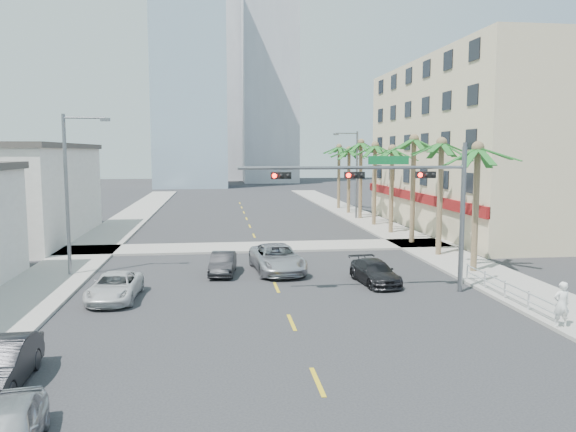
# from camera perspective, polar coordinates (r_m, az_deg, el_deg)

# --- Properties ---
(ground) EXTENTS (260.00, 260.00, 0.00)m
(ground) POSITION_cam_1_polar(r_m,az_deg,el_deg) (19.61, 1.95, -14.23)
(ground) COLOR #262628
(ground) RESTS_ON ground
(sidewalk_right) EXTENTS (4.00, 120.00, 0.15)m
(sidewalk_right) POSITION_cam_1_polar(r_m,az_deg,el_deg) (41.49, 14.06, -3.19)
(sidewalk_right) COLOR gray
(sidewalk_right) RESTS_ON ground
(sidewalk_left) EXTENTS (4.00, 120.00, 0.15)m
(sidewalk_left) POSITION_cam_1_polar(r_m,az_deg,el_deg) (39.77, -20.27, -3.82)
(sidewalk_left) COLOR gray
(sidewalk_left) RESTS_ON ground
(sidewalk_cross) EXTENTS (80.00, 4.00, 0.15)m
(sidewalk_cross) POSITION_cam_1_polar(r_m,az_deg,el_deg) (40.79, -2.94, -3.17)
(sidewalk_cross) COLOR gray
(sidewalk_cross) RESTS_ON ground
(building_right) EXTENTS (15.25, 28.00, 15.00)m
(building_right) POSITION_cam_1_polar(r_m,az_deg,el_deg) (54.17, 20.38, 6.72)
(building_right) COLOR beige
(building_right) RESTS_ON ground
(building_left_far) EXTENTS (11.00, 18.00, 7.20)m
(building_left_far) POSITION_cam_1_polar(r_m,az_deg,el_deg) (49.11, -26.87, 1.93)
(building_left_far) COLOR beige
(building_left_far) RESTS_ON ground
(tower_far_left) EXTENTS (14.00, 14.00, 48.00)m
(tower_far_left) POSITION_cam_1_polar(r_m,az_deg,el_deg) (114.49, -9.95, 15.02)
(tower_far_left) COLOR #99B2C6
(tower_far_left) RESTS_ON ground
(tower_far_right) EXTENTS (12.00, 12.00, 60.00)m
(tower_far_right) POSITION_cam_1_polar(r_m,az_deg,el_deg) (130.70, -1.88, 16.71)
(tower_far_right) COLOR #ADADB2
(tower_far_right) RESTS_ON ground
(tower_far_center) EXTENTS (16.00, 16.00, 42.00)m
(tower_far_center) POSITION_cam_1_polar(r_m,az_deg,el_deg) (143.79, -7.30, 12.11)
(tower_far_center) COLOR #ADADB2
(tower_far_center) RESTS_ON ground
(traffic_signal_mast) EXTENTS (11.12, 0.54, 7.20)m
(traffic_signal_mast) POSITION_cam_1_polar(r_m,az_deg,el_deg) (27.53, 11.32, 2.48)
(traffic_signal_mast) COLOR slate
(traffic_signal_mast) RESTS_ON ground
(palm_tree_0) EXTENTS (4.80, 4.80, 7.80)m
(palm_tree_0) POSITION_cam_1_polar(r_m,az_deg,el_deg) (33.42, 18.73, 6.43)
(palm_tree_0) COLOR brown
(palm_tree_0) RESTS_ON ground
(palm_tree_1) EXTENTS (4.80, 4.80, 8.16)m
(palm_tree_1) POSITION_cam_1_polar(r_m,az_deg,el_deg) (38.17, 15.33, 7.04)
(palm_tree_1) COLOR brown
(palm_tree_1) RESTS_ON ground
(palm_tree_2) EXTENTS (4.80, 4.80, 8.52)m
(palm_tree_2) POSITION_cam_1_polar(r_m,az_deg,el_deg) (43.03, 12.69, 7.49)
(palm_tree_2) COLOR brown
(palm_tree_2) RESTS_ON ground
(palm_tree_3) EXTENTS (4.80, 4.80, 7.80)m
(palm_tree_3) POSITION_cam_1_polar(r_m,az_deg,el_deg) (47.95, 10.55, 6.60)
(palm_tree_3) COLOR brown
(palm_tree_3) RESTS_ON ground
(palm_tree_4) EXTENTS (4.80, 4.80, 8.16)m
(palm_tree_4) POSITION_cam_1_polar(r_m,az_deg,el_deg) (52.93, 8.84, 6.99)
(palm_tree_4) COLOR brown
(palm_tree_4) RESTS_ON ground
(palm_tree_5) EXTENTS (4.80, 4.80, 8.52)m
(palm_tree_5) POSITION_cam_1_polar(r_m,az_deg,el_deg) (57.96, 7.43, 7.31)
(palm_tree_5) COLOR brown
(palm_tree_5) RESTS_ON ground
(palm_tree_6) EXTENTS (4.80, 4.80, 7.80)m
(palm_tree_6) POSITION_cam_1_polar(r_m,az_deg,el_deg) (63.00, 6.22, 6.63)
(palm_tree_6) COLOR brown
(palm_tree_6) RESTS_ON ground
(palm_tree_7) EXTENTS (4.80, 4.80, 8.16)m
(palm_tree_7) POSITION_cam_1_polar(r_m,az_deg,el_deg) (68.07, 5.21, 6.93)
(palm_tree_7) COLOR brown
(palm_tree_7) RESTS_ON ground
(streetlight_left) EXTENTS (2.55, 0.25, 9.00)m
(streetlight_left) POSITION_cam_1_polar(r_m,az_deg,el_deg) (33.16, -21.26, 2.83)
(streetlight_left) COLOR slate
(streetlight_left) RESTS_ON ground
(streetlight_right) EXTENTS (2.55, 0.25, 9.00)m
(streetlight_right) POSITION_cam_1_polar(r_m,az_deg,el_deg) (57.83, 6.81, 4.63)
(streetlight_right) COLOR slate
(streetlight_right) RESTS_ON ground
(guardrail) EXTENTS (0.08, 8.08, 1.00)m
(guardrail) POSITION_cam_1_polar(r_m,az_deg,el_deg) (28.20, 21.19, -6.77)
(guardrail) COLOR silver
(guardrail) RESTS_ON ground
(car_parked_near) EXTENTS (1.92, 3.77, 1.23)m
(car_parked_near) POSITION_cam_1_polar(r_m,az_deg,el_deg) (15.24, -26.57, -18.75)
(car_parked_near) COLOR #B5B6BA
(car_parked_near) RESTS_ON ground
(car_parked_far) EXTENTS (2.25, 4.60, 1.26)m
(car_parked_far) POSITION_cam_1_polar(r_m,az_deg,el_deg) (27.80, -17.18, -6.90)
(car_parked_far) COLOR silver
(car_parked_far) RESTS_ON ground
(car_lane_left) EXTENTS (1.71, 3.89, 1.24)m
(car_lane_left) POSITION_cam_1_polar(r_m,az_deg,el_deg) (32.24, -6.64, -4.82)
(car_lane_left) COLOR black
(car_lane_left) RESTS_ON ground
(car_lane_center) EXTENTS (3.14, 5.92, 1.59)m
(car_lane_center) POSITION_cam_1_polar(r_m,az_deg,el_deg) (32.64, -1.11, -4.33)
(car_lane_center) COLOR #B8B8BD
(car_lane_center) RESTS_ON ground
(car_lane_right) EXTENTS (2.18, 4.41, 1.23)m
(car_lane_right) POSITION_cam_1_polar(r_m,az_deg,el_deg) (30.17, 8.80, -5.65)
(car_lane_right) COLOR black
(car_lane_right) RESTS_ON ground
(pedestrian) EXTENTS (0.67, 0.45, 1.80)m
(pedestrian) POSITION_cam_1_polar(r_m,az_deg,el_deg) (24.52, 26.03, -8.06)
(pedestrian) COLOR white
(pedestrian) RESTS_ON sidewalk_right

